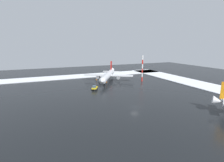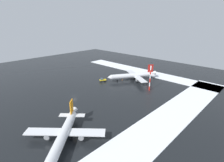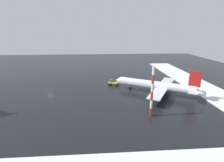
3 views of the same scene
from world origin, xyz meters
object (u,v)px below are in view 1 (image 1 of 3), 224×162
(ground_crew_beside_wing, at_px, (107,83))
(ground_crew_mid_apron, at_px, (96,80))
(airplane_distant_tail, at_px, (108,75))
(pushback_tug, at_px, (95,88))
(antenna_mast, at_px, (142,68))

(ground_crew_beside_wing, relative_size, ground_crew_mid_apron, 1.00)
(airplane_distant_tail, bearing_deg, ground_crew_beside_wing, 4.87)
(pushback_tug, bearing_deg, ground_crew_mid_apron, -172.77)
(pushback_tug, xyz_separation_m, antenna_mast, (8.72, -32.06, 6.35))
(antenna_mast, bearing_deg, pushback_tug, 105.22)
(pushback_tug, distance_m, ground_crew_beside_wing, 13.69)
(ground_crew_beside_wing, bearing_deg, pushback_tug, -9.19)
(ground_crew_beside_wing, distance_m, ground_crew_mid_apron, 9.04)
(ground_crew_mid_apron, distance_m, antenna_mast, 27.75)
(ground_crew_mid_apron, xyz_separation_m, antenna_mast, (-9.27, -25.30, 6.66))
(airplane_distant_tail, height_order, ground_crew_beside_wing, airplane_distant_tail)
(pushback_tug, relative_size, ground_crew_mid_apron, 2.98)
(pushback_tug, distance_m, antenna_mast, 33.82)
(pushback_tug, bearing_deg, airplane_distant_tail, 168.87)
(airplane_distant_tail, xyz_separation_m, ground_crew_beside_wing, (-7.15, 3.61, -2.55))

